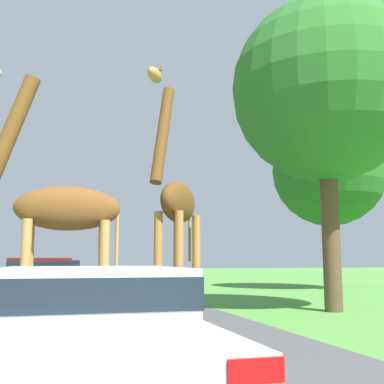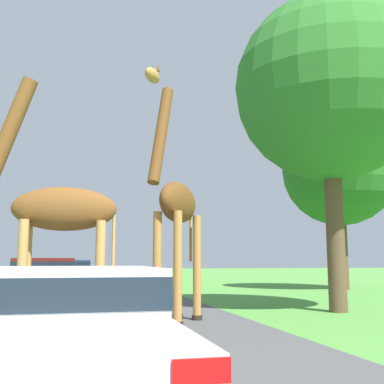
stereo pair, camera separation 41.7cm
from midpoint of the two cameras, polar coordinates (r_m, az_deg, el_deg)
name	(u,v)px [view 1 (the left image)]	position (r m, az deg, el deg)	size (l,w,h in m)	color
road	(71,283)	(31.06, -14.48, -10.43)	(7.28, 120.00, 0.00)	#4C4C4F
giraffe_near_road	(176,211)	(11.16, -2.95, -2.21)	(1.82, 2.47, 5.63)	#B77F3D
giraffe_companion	(57,209)	(9.47, -16.88, -1.91)	(2.87, 0.82, 5.25)	tan
car_lead_maroon	(90,330)	(5.14, -14.40, -15.51)	(1.91, 4.77, 1.34)	silver
car_queue_right	(40,284)	(13.84, -18.41, -10.35)	(1.74, 4.23, 1.47)	#561914
car_queue_left	(61,273)	(26.37, -15.67, -9.20)	(1.96, 4.26, 1.42)	navy
tree_left_edge	(325,91)	(14.96, 14.72, 11.54)	(5.48, 5.48, 9.14)	brown
tree_right_cluster	(329,170)	(25.02, 15.48, 2.53)	(5.64, 5.64, 8.73)	brown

